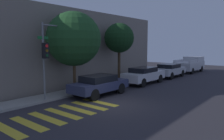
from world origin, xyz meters
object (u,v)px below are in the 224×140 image
Objects in this scene: tree_near_corner at (74,39)px; sedan_middle at (144,75)px; pickup_truck at (190,64)px; tree_midblock at (119,38)px; traffic_light_pole at (49,48)px; sedan_near_corner at (99,84)px; sedan_far_end at (169,70)px.

sedan_middle is at bearing -15.03° from tree_near_corner.
sedan_middle is 0.86× the size of pickup_truck.
tree_midblock is (5.07, -0.00, 0.18)m from tree_near_corner.
tree_midblock reaches higher than traffic_light_pole.
sedan_near_corner is 0.76× the size of tree_near_corner.
sedan_middle reaches higher than sedan_far_end.
traffic_light_pole is at bearing -176.49° from tree_midblock.
traffic_light_pole is 0.83× the size of tree_near_corner.
traffic_light_pole is 0.88× the size of pickup_truck.
sedan_near_corner is 0.81× the size of tree_midblock.
sedan_middle is 0.87× the size of tree_midblock.
traffic_light_pole is 14.11m from sedan_far_end.
traffic_light_pole reaches higher than sedan_middle.
traffic_light_pole is 7.42m from tree_midblock.
tree_midblock is at bearing -0.00° from tree_near_corner.
traffic_light_pole reaches higher than sedan_near_corner.
traffic_light_pole is 1.06× the size of sedan_far_end.
pickup_truck is at bearing -3.64° from traffic_light_pole.
sedan_far_end is 0.83× the size of pickup_truck.
tree_near_corner is 5.08m from tree_midblock.
sedan_near_corner is 0.97× the size of sedan_far_end.
traffic_light_pole is 1.09× the size of sedan_near_corner.
sedan_middle is 5.15m from sedan_far_end.
tree_midblock is (7.36, 0.45, 0.76)m from traffic_light_pole.
sedan_middle is 1.04× the size of sedan_far_end.
sedan_near_corner is 16.93m from pickup_truck.
pickup_truck is at bearing -0.00° from sedan_far_end.
sedan_near_corner is 3.55m from tree_near_corner.
tree_near_corner is at bearing 171.54° from sedan_far_end.
sedan_middle reaches higher than sedan_near_corner.
sedan_near_corner is 0.93× the size of sedan_middle.
tree_midblock is at bearing 3.51° from traffic_light_pole.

